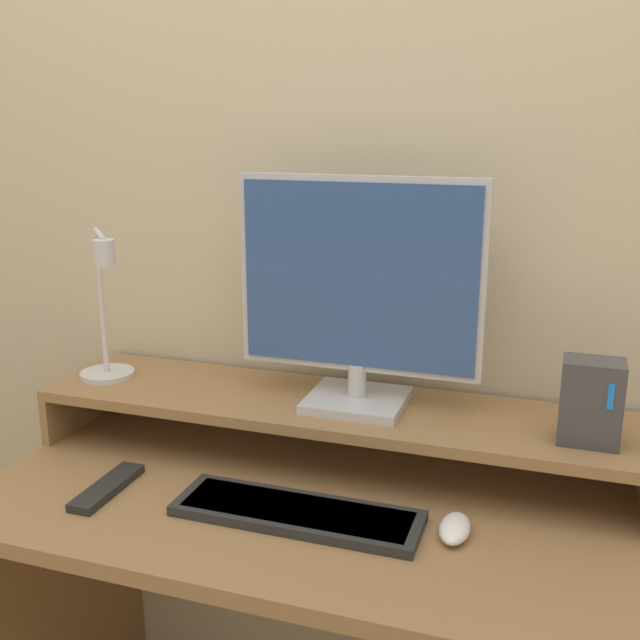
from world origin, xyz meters
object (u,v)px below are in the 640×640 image
object	(u,v)px
desk_lamp	(105,324)
remote_control	(107,487)
router_dock	(591,402)
keyboard	(297,513)
monitor	(359,290)
mouse	(455,528)

from	to	relation	value
desk_lamp	remote_control	xyz separation A→B (m)	(0.13, -0.22, -0.25)
desk_lamp	router_dock	world-z (taller)	desk_lamp
desk_lamp	keyboard	bearing A→B (deg)	-21.49
monitor	router_dock	distance (m)	0.46
remote_control	mouse	bearing A→B (deg)	4.57
keyboard	remote_control	world-z (taller)	keyboard
mouse	desk_lamp	bearing A→B (deg)	167.61
desk_lamp	remote_control	distance (m)	0.36
router_dock	remote_control	world-z (taller)	router_dock
keyboard	mouse	distance (m)	0.27
router_dock	mouse	distance (m)	0.32
keyboard	monitor	bearing A→B (deg)	81.63
router_dock	remote_control	distance (m)	0.89
keyboard	remote_control	size ratio (longest dim) A/B	2.39
remote_control	keyboard	bearing A→B (deg)	3.56
desk_lamp	keyboard	world-z (taller)	desk_lamp
router_dock	monitor	bearing A→B (deg)	174.05
monitor	keyboard	bearing A→B (deg)	-98.37
desk_lamp	router_dock	bearing A→B (deg)	0.35
mouse	remote_control	world-z (taller)	mouse
monitor	mouse	distance (m)	0.47
router_dock	keyboard	distance (m)	0.55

